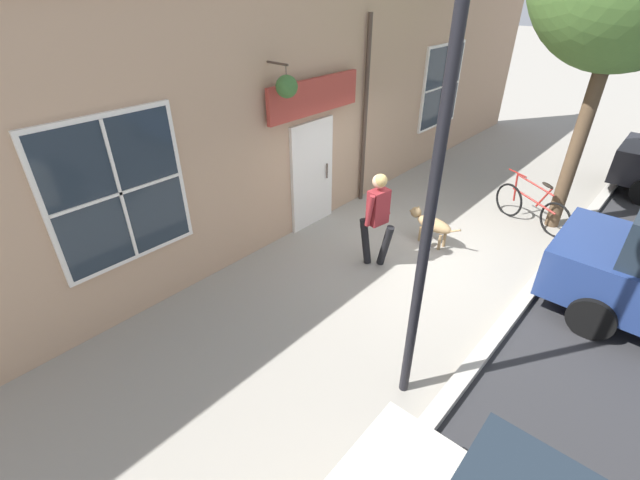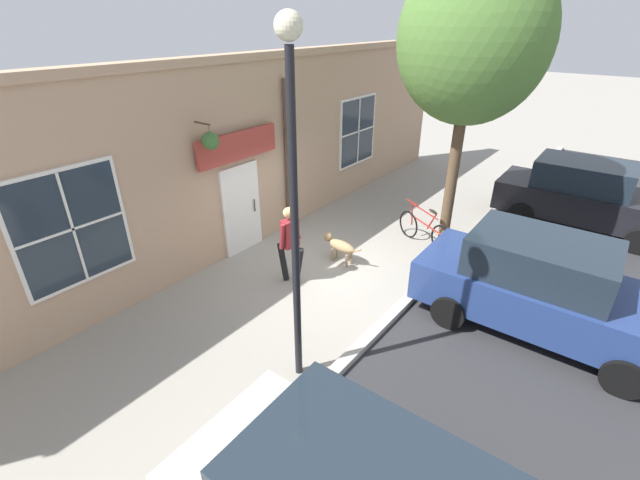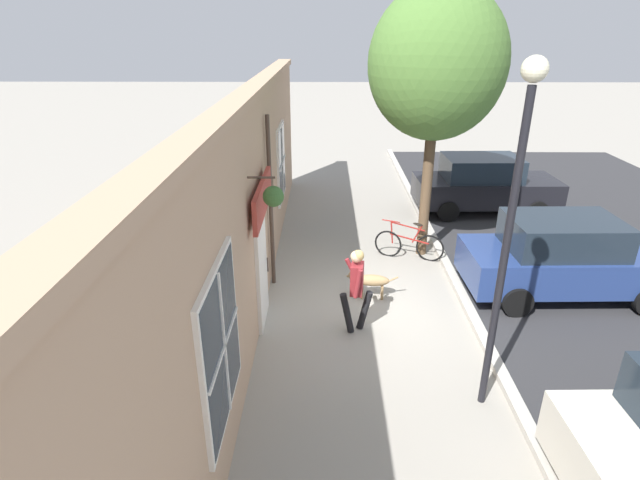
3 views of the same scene
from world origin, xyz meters
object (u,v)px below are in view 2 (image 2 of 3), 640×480
(street_tree_by_curb, at_px, (474,46))
(parked_car_far_end, at_px, (585,195))
(parked_car_mid_block, at_px, (543,287))
(street_lamp, at_px, (293,173))
(leaning_bicycle, at_px, (424,230))
(pedestrian_walking, at_px, (290,237))
(dog_on_leash, at_px, (340,245))

(street_tree_by_curb, xyz_separation_m, parked_car_far_end, (2.40, 3.16, -3.62))
(street_tree_by_curb, height_order, parked_car_mid_block, street_tree_by_curb)
(street_lamp, bearing_deg, leaning_bicycle, 94.07)
(street_tree_by_curb, xyz_separation_m, leaning_bicycle, (-0.42, -0.32, -4.12))
(pedestrian_walking, relative_size, street_tree_by_curb, 0.27)
(leaning_bicycle, relative_size, parked_car_mid_block, 0.38)
(pedestrian_walking, xyz_separation_m, leaning_bicycle, (1.50, 3.25, -0.64))
(dog_on_leash, height_order, parked_car_mid_block, parked_car_mid_block)
(street_lamp, bearing_deg, pedestrian_walking, 133.79)
(parked_car_mid_block, distance_m, parked_car_far_end, 5.27)
(leaning_bicycle, bearing_deg, dog_on_leash, -119.87)
(dog_on_leash, height_order, parked_car_far_end, parked_car_far_end)
(pedestrian_walking, height_order, parked_car_mid_block, parked_car_mid_block)
(pedestrian_walking, distance_m, parked_car_far_end, 8.01)
(leaning_bicycle, bearing_deg, parked_car_mid_block, -30.62)
(leaning_bicycle, height_order, parked_car_mid_block, parked_car_mid_block)
(parked_car_far_end, bearing_deg, leaning_bicycle, -128.98)
(street_tree_by_curb, height_order, street_lamp, street_tree_by_curb)
(dog_on_leash, relative_size, leaning_bicycle, 0.68)
(leaning_bicycle, distance_m, parked_car_mid_block, 3.54)
(street_lamp, bearing_deg, street_tree_by_curb, 89.45)
(pedestrian_walking, distance_m, street_tree_by_curb, 5.35)
(pedestrian_walking, relative_size, parked_car_mid_block, 0.39)
(dog_on_leash, distance_m, parked_car_mid_block, 4.19)
(dog_on_leash, height_order, street_tree_by_curb, street_tree_by_curb)
(street_tree_by_curb, relative_size, parked_car_mid_block, 1.46)
(leaning_bicycle, relative_size, street_lamp, 0.33)
(street_tree_by_curb, xyz_separation_m, parked_car_mid_block, (2.59, -2.11, -3.62))
(dog_on_leash, bearing_deg, parked_car_far_end, 54.09)
(parked_car_far_end, height_order, street_lamp, street_lamp)
(leaning_bicycle, bearing_deg, parked_car_far_end, 51.02)
(street_tree_by_curb, distance_m, parked_car_far_end, 5.37)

